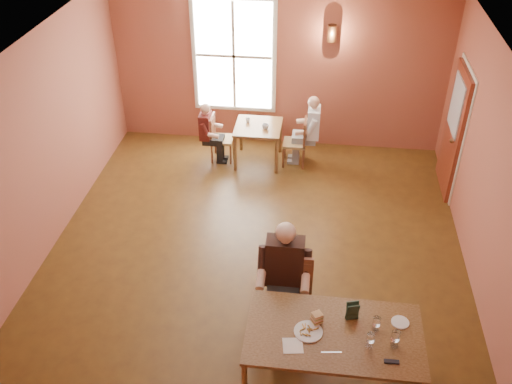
# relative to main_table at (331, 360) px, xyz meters

# --- Properties ---
(ground) EXTENTS (6.00, 7.00, 0.01)m
(ground) POSITION_rel_main_table_xyz_m (-1.10, 2.01, -0.43)
(ground) COLOR brown
(ground) RESTS_ON ground
(wall_back) EXTENTS (6.00, 0.04, 3.00)m
(wall_back) POSITION_rel_main_table_xyz_m (-1.10, 5.51, 1.07)
(wall_back) COLOR brown
(wall_back) RESTS_ON ground
(wall_left) EXTENTS (0.04, 7.00, 3.00)m
(wall_left) POSITION_rel_main_table_xyz_m (-4.10, 2.01, 1.07)
(wall_left) COLOR brown
(wall_left) RESTS_ON ground
(wall_right) EXTENTS (0.04, 7.00, 3.00)m
(wall_right) POSITION_rel_main_table_xyz_m (1.90, 2.01, 1.07)
(wall_right) COLOR brown
(wall_right) RESTS_ON ground
(ceiling) EXTENTS (6.00, 7.00, 0.04)m
(ceiling) POSITION_rel_main_table_xyz_m (-1.10, 2.01, 2.57)
(ceiling) COLOR white
(ceiling) RESTS_ON wall_back
(window) EXTENTS (1.36, 0.10, 1.96)m
(window) POSITION_rel_main_table_xyz_m (-1.90, 5.46, 1.27)
(window) COLOR white
(window) RESTS_ON wall_back
(door) EXTENTS (0.12, 1.04, 2.10)m
(door) POSITION_rel_main_table_xyz_m (1.84, 4.31, 0.62)
(door) COLOR maroon
(door) RESTS_ON ground
(wall_sconce) EXTENTS (0.16, 0.16, 0.28)m
(wall_sconce) POSITION_rel_main_table_xyz_m (-0.20, 5.41, 1.77)
(wall_sconce) COLOR brown
(wall_sconce) RESTS_ON wall_back
(main_table) EXTENTS (1.85, 1.04, 0.87)m
(main_table) POSITION_rel_main_table_xyz_m (0.00, 0.00, 0.00)
(main_table) COLOR brown
(main_table) RESTS_ON ground
(chair_diner_main) EXTENTS (0.49, 0.49, 1.10)m
(chair_diner_main) POSITION_rel_main_table_xyz_m (-0.50, 0.65, 0.11)
(chair_diner_main) COLOR #3E200C
(chair_diner_main) RESTS_ON ground
(diner_main) EXTENTS (0.59, 0.59, 1.47)m
(diner_main) POSITION_rel_main_table_xyz_m (-0.50, 0.62, 0.30)
(diner_main) COLOR #3C2B22
(diner_main) RESTS_ON ground
(plate_food) EXTENTS (0.35, 0.35, 0.04)m
(plate_food) POSITION_rel_main_table_xyz_m (-0.27, -0.03, 0.45)
(plate_food) COLOR white
(plate_food) RESTS_ON main_table
(sandwich) EXTENTS (0.14, 0.14, 0.12)m
(sandwich) POSITION_rel_main_table_xyz_m (-0.19, 0.11, 0.50)
(sandwich) COLOR tan
(sandwich) RESTS_ON main_table
(goblet_a) EXTENTS (0.08, 0.08, 0.20)m
(goblet_a) POSITION_rel_main_table_xyz_m (0.42, 0.08, 0.54)
(goblet_a) COLOR white
(goblet_a) RESTS_ON main_table
(goblet_b) EXTENTS (0.10, 0.10, 0.22)m
(goblet_b) POSITION_rel_main_table_xyz_m (0.60, -0.10, 0.54)
(goblet_b) COLOR white
(goblet_b) RESTS_ON main_table
(goblet_c) EXTENTS (0.08, 0.08, 0.20)m
(goblet_c) POSITION_rel_main_table_xyz_m (0.35, -0.15, 0.54)
(goblet_c) COLOR white
(goblet_c) RESTS_ON main_table
(menu_stand) EXTENTS (0.15, 0.10, 0.22)m
(menu_stand) POSITION_rel_main_table_xyz_m (0.18, 0.22, 0.55)
(menu_stand) COLOR #22392A
(menu_stand) RESTS_ON main_table
(knife) EXTENTS (0.21, 0.04, 0.00)m
(knife) POSITION_rel_main_table_xyz_m (-0.03, -0.27, 0.44)
(knife) COLOR silver
(knife) RESTS_ON main_table
(napkin) EXTENTS (0.23, 0.23, 0.01)m
(napkin) POSITION_rel_main_table_xyz_m (-0.42, -0.23, 0.44)
(napkin) COLOR white
(napkin) RESTS_ON main_table
(side_plate) EXTENTS (0.21, 0.21, 0.01)m
(side_plate) POSITION_rel_main_table_xyz_m (0.69, 0.22, 0.44)
(side_plate) COLOR white
(side_plate) RESTS_ON main_table
(sunglasses) EXTENTS (0.15, 0.05, 0.02)m
(sunglasses) POSITION_rel_main_table_xyz_m (0.57, -0.32, 0.44)
(sunglasses) COLOR black
(sunglasses) RESTS_ON main_table
(second_table) EXTENTS (0.81, 0.81, 0.72)m
(second_table) POSITION_rel_main_table_xyz_m (-1.37, 4.73, -0.08)
(second_table) COLOR brown
(second_table) RESTS_ON ground
(chair_diner_white) EXTENTS (0.39, 0.39, 0.88)m
(chair_diner_white) POSITION_rel_main_table_xyz_m (-0.72, 4.73, 0.01)
(chair_diner_white) COLOR #572F15
(chair_diner_white) RESTS_ON ground
(diner_white) EXTENTS (0.50, 0.50, 1.25)m
(diner_white) POSITION_rel_main_table_xyz_m (-0.69, 4.73, 0.19)
(diner_white) COLOR white
(diner_white) RESTS_ON ground
(chair_diner_maroon) EXTENTS (0.38, 0.38, 0.86)m
(chair_diner_maroon) POSITION_rel_main_table_xyz_m (-2.02, 4.73, -0.01)
(chair_diner_maroon) COLOR brown
(chair_diner_maroon) RESTS_ON ground
(diner_maroon) EXTENTS (0.44, 0.44, 1.09)m
(diner_maroon) POSITION_rel_main_table_xyz_m (-2.05, 4.73, 0.11)
(diner_maroon) COLOR maroon
(diner_maroon) RESTS_ON ground
(cup_a) EXTENTS (0.15, 0.15, 0.09)m
(cup_a) POSITION_rel_main_table_xyz_m (-1.24, 4.64, 0.33)
(cup_a) COLOR silver
(cup_a) RESTS_ON second_table
(cup_b) EXTENTS (0.11, 0.11, 0.08)m
(cup_b) POSITION_rel_main_table_xyz_m (-1.57, 4.85, 0.32)
(cup_b) COLOR silver
(cup_b) RESTS_ON second_table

